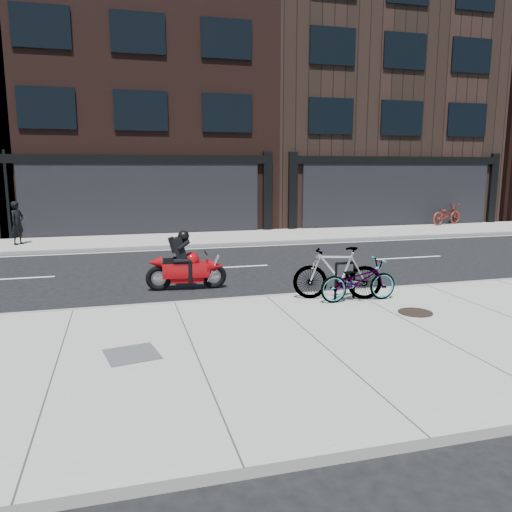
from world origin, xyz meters
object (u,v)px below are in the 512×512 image
object	(u,v)px
bike_rack	(345,277)
bicycle_far	(447,214)
manhole_cover	(415,312)
utility_grate	(132,354)
motorcycle	(190,265)
pedestrian	(17,223)
bicycle_front	(358,280)
bicycle_rear	(337,273)

from	to	relation	value
bike_rack	bicycle_far	world-z (taller)	bicycle_far
manhole_cover	utility_grate	world-z (taller)	same
bike_rack	manhole_cover	size ratio (longest dim) A/B	1.22
bike_rack	utility_grate	distance (m)	5.02
motorcycle	pedestrian	xyz separation A→B (m)	(-5.19, 7.96, 0.33)
pedestrian	bicycle_far	world-z (taller)	pedestrian
bicycle_front	bicycle_rear	world-z (taller)	bicycle_rear
bike_rack	bicycle_front	distance (m)	0.31
manhole_cover	utility_grate	size ratio (longest dim) A/B	0.88
utility_grate	bicycle_rear	bearing A→B (deg)	26.59
utility_grate	manhole_cover	bearing A→B (deg)	8.62
bicycle_front	pedestrian	world-z (taller)	pedestrian
utility_grate	bicycle_far	bearing A→B (deg)	41.77
pedestrian	bike_rack	bearing A→B (deg)	-110.37
bicycle_rear	motorcycle	xyz separation A→B (m)	(-2.84, 2.23, -0.11)
pedestrian	utility_grate	world-z (taller)	pedestrian
bike_rack	pedestrian	distance (m)	13.09
bicycle_front	motorcycle	distance (m)	4.06
manhole_cover	bicycle_front	bearing A→B (deg)	121.77
manhole_cover	bike_rack	bearing A→B (deg)	122.60
manhole_cover	pedestrian	bearing A→B (deg)	128.19
pedestrian	utility_grate	size ratio (longest dim) A/B	2.11
bicycle_rear	pedestrian	size ratio (longest dim) A/B	1.19
bicycle_far	bicycle_front	bearing A→B (deg)	121.00
bicycle_far	manhole_cover	world-z (taller)	bicycle_far
bicycle_rear	motorcycle	distance (m)	3.62
bicycle_front	manhole_cover	xyz separation A→B (m)	(0.68, -1.10, -0.44)
bicycle_rear	bicycle_far	bearing A→B (deg)	154.35
bike_rack	motorcycle	size ratio (longest dim) A/B	0.41
bike_rack	bicycle_far	distance (m)	15.92
bicycle_rear	pedestrian	xyz separation A→B (m)	(-8.03, 10.19, 0.22)
bicycle_rear	manhole_cover	world-z (taller)	bicycle_rear
bicycle_far	motorcycle	bearing A→B (deg)	107.05
bicycle_front	motorcycle	xyz separation A→B (m)	(-3.21, 2.49, 0.01)
bicycle_rear	motorcycle	size ratio (longest dim) A/B	0.97
bicycle_front	utility_grate	distance (m)	5.08
pedestrian	utility_grate	bearing A→B (deg)	-132.54
bike_rack	bicycle_front	size ratio (longest dim) A/B	0.47
bicycle_front	bike_rack	bearing A→B (deg)	36.00
manhole_cover	utility_grate	distance (m)	5.43
bicycle_front	bicycle_far	xyz separation A→B (m)	(10.72, 11.85, 0.07)
manhole_cover	bicycle_rear	bearing A→B (deg)	127.67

